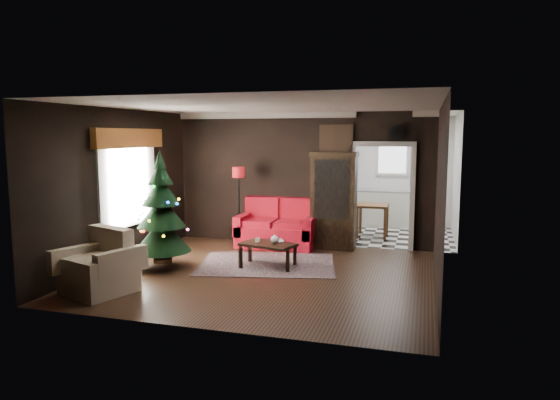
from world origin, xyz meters
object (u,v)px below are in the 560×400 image
(armchair, at_px, (99,262))
(wall_clock, at_px, (396,132))
(curio_cabinet, at_px, (334,203))
(loveseat, at_px, (277,223))
(christmas_tree, at_px, (161,209))
(floor_lamp, at_px, (239,206))
(coffee_table, at_px, (268,255))
(kitchen_table, at_px, (372,221))
(teapot, at_px, (274,239))

(armchair, relative_size, wall_clock, 2.91)
(curio_cabinet, bearing_deg, loveseat, -169.17)
(christmas_tree, relative_size, armchair, 2.05)
(floor_lamp, bearing_deg, loveseat, 1.47)
(floor_lamp, xyz_separation_m, coffee_table, (1.15, -1.57, -0.61))
(armchair, bearing_deg, kitchen_table, 76.66)
(loveseat, distance_m, curio_cabinet, 1.25)
(christmas_tree, bearing_deg, coffee_table, 17.86)
(loveseat, height_order, floor_lamp, floor_lamp)
(coffee_table, bearing_deg, floor_lamp, 126.11)
(christmas_tree, relative_size, teapot, 11.58)
(coffee_table, relative_size, teapot, 5.65)
(loveseat, height_order, curio_cabinet, curio_cabinet)
(armchair, bearing_deg, teapot, 64.27)
(wall_clock, bearing_deg, christmas_tree, -146.08)
(loveseat, bearing_deg, floor_lamp, -178.53)
(armchair, height_order, teapot, armchair)
(curio_cabinet, xyz_separation_m, teapot, (-0.72, -1.83, -0.44))
(coffee_table, xyz_separation_m, kitchen_table, (1.49, 3.24, 0.15))
(floor_lamp, bearing_deg, christmas_tree, -106.17)
(loveseat, xyz_separation_m, wall_clock, (2.35, 0.40, 1.88))
(floor_lamp, xyz_separation_m, christmas_tree, (-0.62, -2.14, 0.22))
(curio_cabinet, xyz_separation_m, christmas_tree, (-2.61, -2.38, 0.10))
(floor_lamp, xyz_separation_m, armchair, (-0.82, -3.65, -0.37))
(kitchen_table, bearing_deg, teapot, -112.75)
(kitchen_table, bearing_deg, armchair, -123.03)
(loveseat, height_order, teapot, loveseat)
(loveseat, distance_m, christmas_tree, 2.66)
(kitchen_table, bearing_deg, coffee_table, -114.71)
(loveseat, distance_m, armchair, 4.03)
(floor_lamp, height_order, coffee_table, floor_lamp)
(curio_cabinet, relative_size, wall_clock, 5.94)
(floor_lamp, relative_size, teapot, 10.08)
(christmas_tree, bearing_deg, floor_lamp, 73.83)
(curio_cabinet, bearing_deg, christmas_tree, -137.60)
(christmas_tree, relative_size, wall_clock, 5.98)
(loveseat, xyz_separation_m, kitchen_table, (1.80, 1.65, -0.12))
(armchair, height_order, wall_clock, wall_clock)
(loveseat, relative_size, teapot, 10.29)
(wall_clock, height_order, kitchen_table, wall_clock)
(loveseat, bearing_deg, wall_clock, 9.66)
(floor_lamp, distance_m, teapot, 2.06)
(kitchen_table, bearing_deg, curio_cabinet, -114.44)
(loveseat, distance_m, wall_clock, 3.04)
(christmas_tree, relative_size, kitchen_table, 2.55)
(armchair, distance_m, wall_clock, 6.03)
(christmas_tree, height_order, wall_clock, wall_clock)
(teapot, height_order, wall_clock, wall_clock)
(floor_lamp, distance_m, kitchen_table, 3.16)
(christmas_tree, xyz_separation_m, coffee_table, (1.77, 0.57, -0.83))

